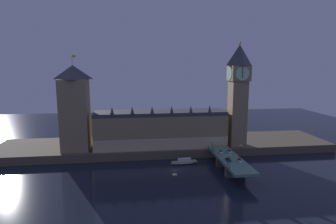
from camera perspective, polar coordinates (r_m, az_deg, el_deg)
The scene contains 17 objects.
ground_plane at distance 156.30m, azimuth 1.38°, elevation -11.71°, with size 400.00×400.00×0.00m, color black.
embankment at distance 192.10m, azimuth -0.40°, elevation -6.83°, with size 220.00×42.00×5.11m.
parliament_hall at distance 179.37m, azimuth -1.51°, elevation -3.43°, with size 82.86×19.18×27.24m.
clock_tower at distance 184.03m, azimuth 14.04°, elevation 4.01°, with size 12.45×12.56×65.79m.
victoria_tower at distance 178.81m, azimuth -18.42°, elevation 0.80°, with size 16.47×16.47×57.54m.
bridge at distance 156.90m, azimuth 12.51°, elevation -9.77°, with size 11.96×46.00×7.26m.
car_northbound_lead at distance 163.18m, azimuth 10.60°, elevation -7.98°, with size 1.90×4.20×1.56m.
car_northbound_trail at distance 151.66m, azimuth 12.11°, elevation -9.41°, with size 2.09×4.22×1.41m.
car_southbound_lead at distance 151.68m, azimuth 14.27°, elevation -9.50°, with size 1.89×4.74×1.38m.
car_southbound_trail at distance 165.41m, azimuth 12.29°, elevation -7.83°, with size 2.04×4.33×1.32m.
pedestrian_near_rail at distance 144.78m, azimuth 12.01°, elevation -10.25°, with size 0.38×0.38×1.66m.
pedestrian_mid_walk at distance 158.27m, azimuth 14.30°, elevation -8.62°, with size 0.38×0.38×1.61m.
pedestrian_far_rail at distance 165.91m, azimuth 9.32°, elevation -7.60°, with size 0.38×0.38×1.65m.
street_lamp_near at distance 139.88m, azimuth 12.45°, elevation -9.36°, with size 1.34×0.60×7.34m.
street_lamp_mid at distance 156.90m, azimuth 14.55°, elevation -7.38°, with size 1.34×0.60×7.29m.
street_lamp_far at distance 166.80m, azimuth 9.02°, elevation -6.44°, with size 1.34×0.60×6.10m.
boat_upstream at distance 165.16m, azimuth 3.34°, elevation -10.09°, with size 16.69×5.12×3.35m.
Camera 1 is at (-22.36, -144.02, 56.46)m, focal length 30.00 mm.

